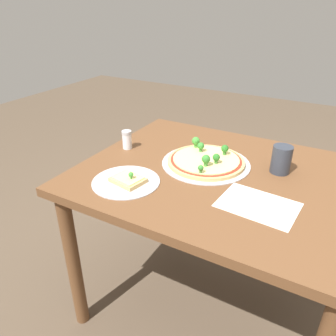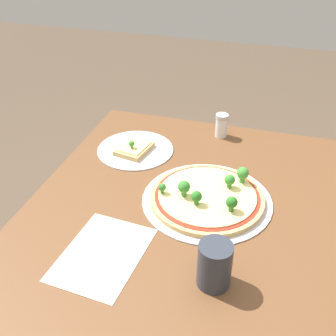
{
  "view_description": "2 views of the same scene",
  "coord_description": "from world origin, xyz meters",
  "px_view_note": "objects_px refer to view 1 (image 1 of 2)",
  "views": [
    {
      "loc": [
        0.39,
        -1.12,
        1.38
      ],
      "look_at": [
        -0.18,
        -0.1,
        0.77
      ],
      "focal_mm": 35.0,
      "sensor_mm": 36.0,
      "label": 1
    },
    {
      "loc": [
        0.87,
        0.21,
        1.5
      ],
      "look_at": [
        -0.18,
        -0.1,
        0.77
      ],
      "focal_mm": 45.0,
      "sensor_mm": 36.0,
      "label": 2
    }
  ],
  "objects_px": {
    "drinking_cup": "(281,159)",
    "pizza_tray_slice": "(127,181)",
    "dining_table": "(217,194)",
    "condiment_shaker": "(127,140)",
    "pizza_tray_whole": "(206,161)"
  },
  "relations": [
    {
      "from": "drinking_cup",
      "to": "pizza_tray_slice",
      "type": "bearing_deg",
      "value": -142.83
    },
    {
      "from": "dining_table",
      "to": "condiment_shaker",
      "type": "height_order",
      "value": "condiment_shaker"
    },
    {
      "from": "pizza_tray_slice",
      "to": "condiment_shaker",
      "type": "distance_m",
      "value": 0.32
    },
    {
      "from": "dining_table",
      "to": "pizza_tray_whole",
      "type": "distance_m",
      "value": 0.15
    },
    {
      "from": "pizza_tray_whole",
      "to": "condiment_shaker",
      "type": "relative_size",
      "value": 4.34
    },
    {
      "from": "pizza_tray_slice",
      "to": "condiment_shaker",
      "type": "bearing_deg",
      "value": 125.28
    },
    {
      "from": "drinking_cup",
      "to": "condiment_shaker",
      "type": "distance_m",
      "value": 0.68
    },
    {
      "from": "drinking_cup",
      "to": "pizza_tray_whole",
      "type": "bearing_deg",
      "value": -165.42
    },
    {
      "from": "pizza_tray_whole",
      "to": "drinking_cup",
      "type": "height_order",
      "value": "drinking_cup"
    },
    {
      "from": "dining_table",
      "to": "pizza_tray_whole",
      "type": "relative_size",
      "value": 2.95
    },
    {
      "from": "dining_table",
      "to": "drinking_cup",
      "type": "bearing_deg",
      "value": 30.41
    },
    {
      "from": "condiment_shaker",
      "to": "pizza_tray_slice",
      "type": "bearing_deg",
      "value": -54.72
    },
    {
      "from": "pizza_tray_slice",
      "to": "dining_table",
      "type": "bearing_deg",
      "value": 41.61
    },
    {
      "from": "pizza_tray_slice",
      "to": "drinking_cup",
      "type": "height_order",
      "value": "drinking_cup"
    },
    {
      "from": "pizza_tray_slice",
      "to": "drinking_cup",
      "type": "xyz_separation_m",
      "value": [
        0.49,
        0.37,
        0.05
      ]
    }
  ]
}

